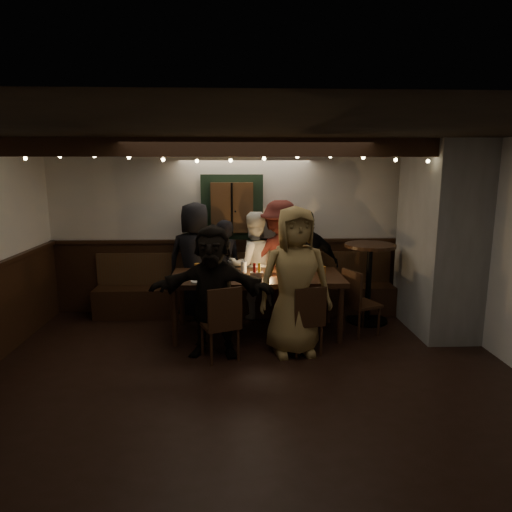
{
  "coord_description": "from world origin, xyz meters",
  "views": [
    {
      "loc": [
        -0.14,
        -4.58,
        2.26
      ],
      "look_at": [
        0.13,
        1.6,
        1.05
      ],
      "focal_mm": 32.0,
      "sensor_mm": 36.0,
      "label": 1
    }
  ],
  "objects_px": {
    "chair_end": "(357,299)",
    "person_d": "(280,260)",
    "dining_table": "(256,280)",
    "person_f": "(213,291)",
    "chair_near_left": "(222,319)",
    "high_top": "(369,273)",
    "person_b": "(224,269)",
    "chair_near_right": "(307,316)",
    "person_a": "(196,261)",
    "person_e": "(307,265)",
    "person_c": "(253,265)",
    "person_g": "(295,281)"
  },
  "relations": [
    {
      "from": "chair_end",
      "to": "person_d",
      "type": "xyz_separation_m",
      "value": [
        -0.97,
        0.82,
        0.38
      ]
    },
    {
      "from": "dining_table",
      "to": "person_f",
      "type": "xyz_separation_m",
      "value": [
        -0.55,
        -0.69,
        0.05
      ]
    },
    {
      "from": "chair_near_left",
      "to": "high_top",
      "type": "height_order",
      "value": "high_top"
    },
    {
      "from": "person_b",
      "to": "high_top",
      "type": "bearing_deg",
      "value": 155.13
    },
    {
      "from": "chair_near_left",
      "to": "person_d",
      "type": "height_order",
      "value": "person_d"
    },
    {
      "from": "chair_end",
      "to": "person_f",
      "type": "bearing_deg",
      "value": -163.02
    },
    {
      "from": "person_d",
      "to": "person_f",
      "type": "bearing_deg",
      "value": 50.15
    },
    {
      "from": "chair_near_right",
      "to": "person_a",
      "type": "bearing_deg",
      "value": 133.97
    },
    {
      "from": "chair_near_left",
      "to": "person_e",
      "type": "relative_size",
      "value": 0.56
    },
    {
      "from": "chair_end",
      "to": "person_f",
      "type": "xyz_separation_m",
      "value": [
        -1.91,
        -0.58,
        0.29
      ]
    },
    {
      "from": "chair_near_right",
      "to": "person_c",
      "type": "distance_m",
      "value": 1.64
    },
    {
      "from": "chair_end",
      "to": "person_d",
      "type": "height_order",
      "value": "person_d"
    },
    {
      "from": "person_a",
      "to": "person_b",
      "type": "bearing_deg",
      "value": -169.22
    },
    {
      "from": "person_d",
      "to": "high_top",
      "type": "bearing_deg",
      "value": 161.88
    },
    {
      "from": "person_e",
      "to": "person_f",
      "type": "distance_m",
      "value": 1.88
    },
    {
      "from": "chair_near_left",
      "to": "person_f",
      "type": "distance_m",
      "value": 0.36
    },
    {
      "from": "person_g",
      "to": "chair_near_right",
      "type": "bearing_deg",
      "value": -31.89
    },
    {
      "from": "chair_end",
      "to": "person_b",
      "type": "relative_size",
      "value": 0.61
    },
    {
      "from": "person_f",
      "to": "person_d",
      "type": "bearing_deg",
      "value": 63.99
    },
    {
      "from": "dining_table",
      "to": "high_top",
      "type": "height_order",
      "value": "high_top"
    },
    {
      "from": "chair_near_right",
      "to": "person_g",
      "type": "xyz_separation_m",
      "value": [
        -0.15,
        0.07,
        0.42
      ]
    },
    {
      "from": "person_f",
      "to": "high_top",
      "type": "bearing_deg",
      "value": 34.66
    },
    {
      "from": "chair_end",
      "to": "person_d",
      "type": "bearing_deg",
      "value": 140.02
    },
    {
      "from": "chair_near_left",
      "to": "person_f",
      "type": "height_order",
      "value": "person_f"
    },
    {
      "from": "chair_near_right",
      "to": "person_d",
      "type": "xyz_separation_m",
      "value": [
        -0.2,
        1.46,
        0.4
      ]
    },
    {
      "from": "person_d",
      "to": "chair_near_left",
      "type": "bearing_deg",
      "value": 56.6
    },
    {
      "from": "person_b",
      "to": "person_e",
      "type": "height_order",
      "value": "person_e"
    },
    {
      "from": "person_e",
      "to": "person_g",
      "type": "height_order",
      "value": "person_g"
    },
    {
      "from": "chair_near_left",
      "to": "person_a",
      "type": "distance_m",
      "value": 1.75
    },
    {
      "from": "high_top",
      "to": "person_g",
      "type": "height_order",
      "value": "person_g"
    },
    {
      "from": "person_f",
      "to": "person_g",
      "type": "xyz_separation_m",
      "value": [
        0.98,
        0.01,
        0.11
      ]
    },
    {
      "from": "chair_near_right",
      "to": "person_c",
      "type": "height_order",
      "value": "person_c"
    },
    {
      "from": "chair_end",
      "to": "person_g",
      "type": "height_order",
      "value": "person_g"
    },
    {
      "from": "person_a",
      "to": "chair_near_left",
      "type": "bearing_deg",
      "value": 113.46
    },
    {
      "from": "chair_near_right",
      "to": "dining_table",
      "type": "bearing_deg",
      "value": 127.77
    },
    {
      "from": "person_c",
      "to": "person_g",
      "type": "height_order",
      "value": "person_g"
    },
    {
      "from": "person_g",
      "to": "person_b",
      "type": "bearing_deg",
      "value": 114.19
    },
    {
      "from": "person_e",
      "to": "person_f",
      "type": "relative_size",
      "value": 1.02
    },
    {
      "from": "high_top",
      "to": "person_f",
      "type": "distance_m",
      "value": 2.49
    },
    {
      "from": "chair_near_left",
      "to": "high_top",
      "type": "xyz_separation_m",
      "value": [
        2.11,
        1.32,
        0.22
      ]
    },
    {
      "from": "person_f",
      "to": "chair_near_right",
      "type": "bearing_deg",
      "value": 4.92
    },
    {
      "from": "person_g",
      "to": "person_f",
      "type": "bearing_deg",
      "value": 173.47
    },
    {
      "from": "person_b",
      "to": "dining_table",
      "type": "bearing_deg",
      "value": 105.11
    },
    {
      "from": "person_f",
      "to": "person_g",
      "type": "relative_size",
      "value": 0.88
    },
    {
      "from": "person_a",
      "to": "person_d",
      "type": "bearing_deg",
      "value": -174.01
    },
    {
      "from": "dining_table",
      "to": "person_f",
      "type": "relative_size",
      "value": 1.44
    },
    {
      "from": "high_top",
      "to": "person_g",
      "type": "xyz_separation_m",
      "value": [
        -1.24,
        -1.11,
        0.17
      ]
    },
    {
      "from": "person_a",
      "to": "person_g",
      "type": "xyz_separation_m",
      "value": [
        1.31,
        -1.44,
        0.03
      ]
    },
    {
      "from": "chair_end",
      "to": "chair_near_right",
      "type": "bearing_deg",
      "value": -140.45
    },
    {
      "from": "person_f",
      "to": "dining_table",
      "type": "bearing_deg",
      "value": 59.38
    }
  ]
}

